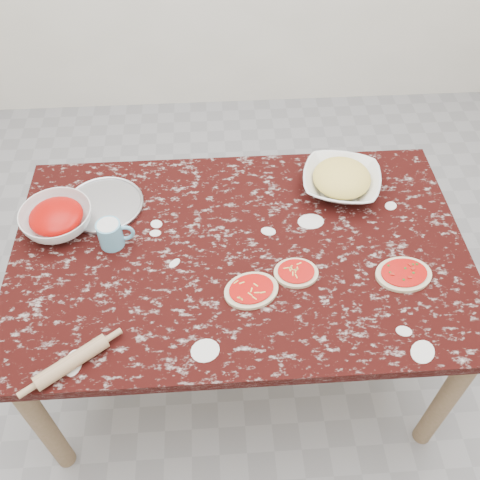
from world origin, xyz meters
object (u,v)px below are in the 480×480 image
sauce_bowl (57,219)px  flour_mug (111,234)px  worktable (240,264)px  cheese_bowl (341,182)px  pizza_tray (104,205)px  rolling_pin (72,362)px

sauce_bowl → flour_mug: bearing=-24.8°
worktable → cheese_bowl: (0.41, 0.28, 0.12)m
pizza_tray → rolling_pin: rolling_pin is taller
pizza_tray → cheese_bowl: cheese_bowl is taller
worktable → pizza_tray: (-0.50, 0.25, 0.09)m
sauce_bowl → rolling_pin: 0.58m
pizza_tray → sauce_bowl: 0.18m
pizza_tray → rolling_pin: bearing=-91.9°
cheese_bowl → rolling_pin: bearing=-143.0°
sauce_bowl → rolling_pin: (0.13, -0.57, -0.02)m
sauce_bowl → cheese_bowl: size_ratio=0.87×
worktable → cheese_bowl: size_ratio=5.42×
cheese_bowl → flour_mug: (-0.85, -0.23, 0.02)m
pizza_tray → rolling_pin: size_ratio=1.27×
sauce_bowl → rolling_pin: sauce_bowl is taller
worktable → sauce_bowl: (-0.65, 0.15, 0.12)m
sauce_bowl → cheese_bowl: (1.05, 0.13, -0.00)m
pizza_tray → sauce_bowl: size_ratio=1.13×
sauce_bowl → cheese_bowl: 1.06m
flour_mug → pizza_tray: bearing=105.7°
pizza_tray → rolling_pin: 0.66m
pizza_tray → rolling_pin: (-0.02, -0.66, 0.02)m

